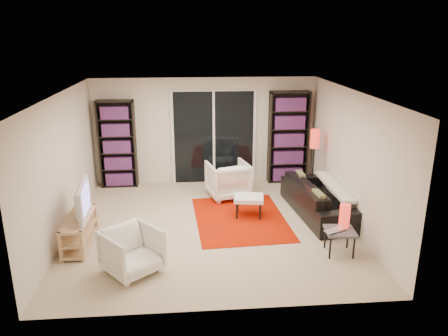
{
  "coord_description": "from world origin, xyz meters",
  "views": [
    {
      "loc": [
        -0.39,
        -7.21,
        3.38
      ],
      "look_at": [
        0.25,
        0.3,
        1.0
      ],
      "focal_mm": 35.0,
      "sensor_mm": 36.0,
      "label": 1
    }
  ],
  "objects_px": {
    "ottoman": "(249,199)",
    "side_table": "(340,233)",
    "armchair_front": "(132,251)",
    "armchair_back": "(228,180)",
    "sofa": "(319,198)",
    "bookshelf_right": "(288,137)",
    "tv_stand": "(79,231)",
    "bookshelf_left": "(117,144)",
    "floor_lamp": "(314,145)"
  },
  "relations": [
    {
      "from": "ottoman",
      "to": "side_table",
      "type": "bearing_deg",
      "value": -52.07
    },
    {
      "from": "armchair_front",
      "to": "side_table",
      "type": "relative_size",
      "value": 1.49
    },
    {
      "from": "side_table",
      "to": "armchair_back",
      "type": "bearing_deg",
      "value": 120.13
    },
    {
      "from": "sofa",
      "to": "armchair_back",
      "type": "relative_size",
      "value": 2.62
    },
    {
      "from": "armchair_back",
      "to": "ottoman",
      "type": "height_order",
      "value": "armchair_back"
    },
    {
      "from": "armchair_front",
      "to": "bookshelf_right",
      "type": "bearing_deg",
      "value": 10.92
    },
    {
      "from": "tv_stand",
      "to": "armchair_front",
      "type": "height_order",
      "value": "armchair_front"
    },
    {
      "from": "armchair_back",
      "to": "ottoman",
      "type": "distance_m",
      "value": 1.08
    },
    {
      "from": "tv_stand",
      "to": "armchair_back",
      "type": "height_order",
      "value": "armchair_back"
    },
    {
      "from": "bookshelf_left",
      "to": "tv_stand",
      "type": "distance_m",
      "value": 2.99
    },
    {
      "from": "bookshelf_left",
      "to": "side_table",
      "type": "bearing_deg",
      "value": -41.98
    },
    {
      "from": "tv_stand",
      "to": "ottoman",
      "type": "distance_m",
      "value": 3.08
    },
    {
      "from": "bookshelf_left",
      "to": "armchair_back",
      "type": "relative_size",
      "value": 2.34
    },
    {
      "from": "armchair_front",
      "to": "floor_lamp",
      "type": "relative_size",
      "value": 0.51
    },
    {
      "from": "bookshelf_right",
      "to": "armchair_front",
      "type": "bearing_deg",
      "value": -129.49
    },
    {
      "from": "armchair_front",
      "to": "floor_lamp",
      "type": "height_order",
      "value": "floor_lamp"
    },
    {
      "from": "bookshelf_right",
      "to": "side_table",
      "type": "xyz_separation_m",
      "value": [
        0.05,
        -3.51,
        -0.7
      ]
    },
    {
      "from": "bookshelf_left",
      "to": "sofa",
      "type": "bearing_deg",
      "value": -25.93
    },
    {
      "from": "bookshelf_right",
      "to": "tv_stand",
      "type": "height_order",
      "value": "bookshelf_right"
    },
    {
      "from": "tv_stand",
      "to": "side_table",
      "type": "bearing_deg",
      "value": -8.51
    },
    {
      "from": "bookshelf_left",
      "to": "floor_lamp",
      "type": "height_order",
      "value": "bookshelf_left"
    },
    {
      "from": "bookshelf_right",
      "to": "armchair_back",
      "type": "xyz_separation_m",
      "value": [
        -1.47,
        -0.9,
        -0.67
      ]
    },
    {
      "from": "armchair_back",
      "to": "side_table",
      "type": "relative_size",
      "value": 1.68
    },
    {
      "from": "armchair_back",
      "to": "floor_lamp",
      "type": "bearing_deg",
      "value": 165.28
    },
    {
      "from": "bookshelf_right",
      "to": "ottoman",
      "type": "height_order",
      "value": "bookshelf_right"
    },
    {
      "from": "armchair_back",
      "to": "side_table",
      "type": "xyz_separation_m",
      "value": [
        1.52,
        -2.61,
        -0.03
      ]
    },
    {
      "from": "bookshelf_right",
      "to": "floor_lamp",
      "type": "xyz_separation_m",
      "value": [
        0.33,
        -0.96,
        0.05
      ]
    },
    {
      "from": "armchair_front",
      "to": "armchair_back",
      "type": "bearing_deg",
      "value": 20.51
    },
    {
      "from": "bookshelf_left",
      "to": "bookshelf_right",
      "type": "xyz_separation_m",
      "value": [
        3.85,
        -0.0,
        0.07
      ]
    },
    {
      "from": "bookshelf_left",
      "to": "bookshelf_right",
      "type": "relative_size",
      "value": 0.93
    },
    {
      "from": "bookshelf_left",
      "to": "side_table",
      "type": "height_order",
      "value": "bookshelf_left"
    },
    {
      "from": "bookshelf_left",
      "to": "bookshelf_right",
      "type": "height_order",
      "value": "bookshelf_right"
    },
    {
      "from": "armchair_back",
      "to": "floor_lamp",
      "type": "height_order",
      "value": "floor_lamp"
    },
    {
      "from": "bookshelf_left",
      "to": "tv_stand",
      "type": "height_order",
      "value": "bookshelf_left"
    },
    {
      "from": "side_table",
      "to": "bookshelf_left",
      "type": "bearing_deg",
      "value": 138.02
    },
    {
      "from": "armchair_back",
      "to": "armchair_front",
      "type": "distance_m",
      "value": 3.36
    },
    {
      "from": "bookshelf_right",
      "to": "armchair_front",
      "type": "height_order",
      "value": "bookshelf_right"
    },
    {
      "from": "tv_stand",
      "to": "sofa",
      "type": "relative_size",
      "value": 0.54
    },
    {
      "from": "armchair_back",
      "to": "sofa",
      "type": "bearing_deg",
      "value": 134.4
    },
    {
      "from": "armchair_back",
      "to": "ottoman",
      "type": "bearing_deg",
      "value": 92.91
    },
    {
      "from": "side_table",
      "to": "sofa",
      "type": "bearing_deg",
      "value": 85.0
    },
    {
      "from": "bookshelf_right",
      "to": "tv_stand",
      "type": "xyz_separation_m",
      "value": [
        -4.1,
        -2.89,
        -0.79
      ]
    },
    {
      "from": "ottoman",
      "to": "bookshelf_right",
      "type": "bearing_deg",
      "value": 58.89
    },
    {
      "from": "tv_stand",
      "to": "sofa",
      "type": "xyz_separation_m",
      "value": [
        4.28,
        0.93,
        0.06
      ]
    },
    {
      "from": "bookshelf_left",
      "to": "ottoman",
      "type": "height_order",
      "value": "bookshelf_left"
    },
    {
      "from": "bookshelf_left",
      "to": "sofa",
      "type": "xyz_separation_m",
      "value": [
        4.04,
        -1.96,
        -0.66
      ]
    },
    {
      "from": "floor_lamp",
      "to": "ottoman",
      "type": "bearing_deg",
      "value": -146.78
    },
    {
      "from": "bookshelf_left",
      "to": "floor_lamp",
      "type": "xyz_separation_m",
      "value": [
        4.18,
        -0.96,
        0.13
      ]
    },
    {
      "from": "bookshelf_left",
      "to": "ottoman",
      "type": "relative_size",
      "value": 3.21
    },
    {
      "from": "bookshelf_left",
      "to": "armchair_back",
      "type": "bearing_deg",
      "value": -20.64
    }
  ]
}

